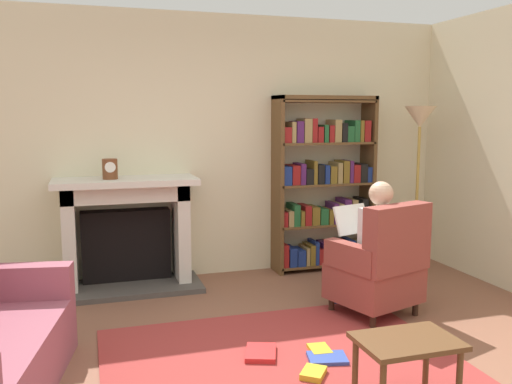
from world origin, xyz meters
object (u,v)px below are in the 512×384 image
(seated_reader, at_px, (370,241))
(floor_lamp, at_px, (419,132))
(bookshelf, at_px, (324,186))
(side_table, at_px, (407,350))
(fireplace, at_px, (127,229))
(mantel_clock, at_px, (110,169))
(armchair_reading, at_px, (380,267))

(seated_reader, bearing_deg, floor_lamp, -157.02)
(bookshelf, xyz_separation_m, side_table, (-0.77, -2.86, -0.55))
(bookshelf, relative_size, seated_reader, 1.65)
(side_table, bearing_deg, fireplace, 115.27)
(fireplace, bearing_deg, side_table, -64.73)
(side_table, bearing_deg, floor_lamp, 55.82)
(fireplace, distance_m, mantel_clock, 0.63)
(armchair_reading, distance_m, seated_reader, 0.23)
(fireplace, relative_size, bookshelf, 0.73)
(mantel_clock, relative_size, seated_reader, 0.17)
(fireplace, relative_size, side_table, 2.46)
(side_table, bearing_deg, bookshelf, 74.86)
(fireplace, xyz_separation_m, side_table, (1.33, -2.82, -0.21))
(side_table, bearing_deg, seated_reader, 68.42)
(fireplace, relative_size, armchair_reading, 1.42)
(seated_reader, xyz_separation_m, floor_lamp, (1.02, 0.87, 0.88))
(mantel_clock, relative_size, bookshelf, 0.10)
(side_table, height_order, floor_lamp, floor_lamp)
(armchair_reading, relative_size, seated_reader, 0.85)
(mantel_clock, height_order, side_table, mantel_clock)
(fireplace, height_order, seated_reader, seated_reader)
(mantel_clock, distance_m, armchair_reading, 2.60)
(fireplace, height_order, bookshelf, bookshelf)
(seated_reader, bearing_deg, armchair_reading, 90.00)
(mantel_clock, bearing_deg, bookshelf, 3.45)
(fireplace, relative_size, mantel_clock, 7.26)
(armchair_reading, bearing_deg, side_table, 48.02)
(fireplace, bearing_deg, mantel_clock, -144.18)
(seated_reader, relative_size, floor_lamp, 0.64)
(mantel_clock, distance_m, floor_lamp, 3.12)
(mantel_clock, bearing_deg, floor_lamp, -6.37)
(fireplace, distance_m, side_table, 3.13)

